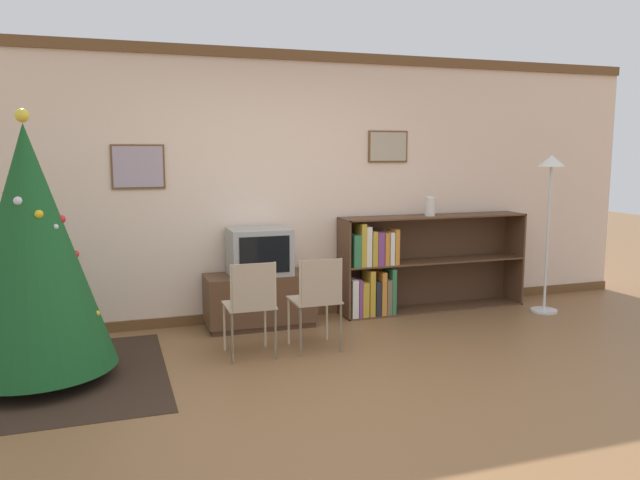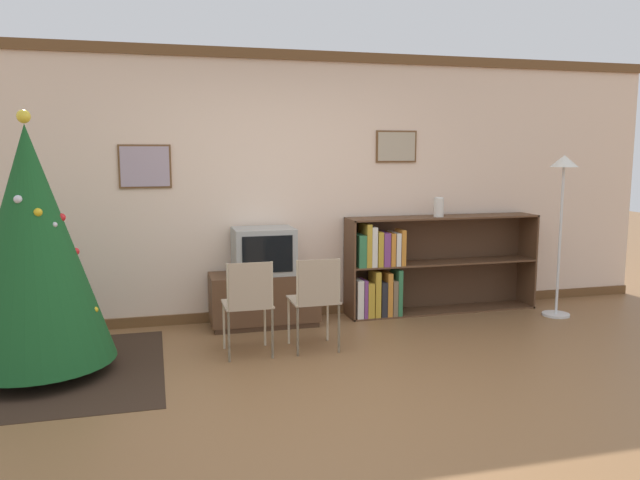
# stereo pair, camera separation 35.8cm
# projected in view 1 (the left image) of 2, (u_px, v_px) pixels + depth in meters

# --- Properties ---
(ground_plane) EXTENTS (24.00, 24.00, 0.00)m
(ground_plane) POSITION_uv_depth(u_px,v_px,m) (345.00, 395.00, 4.41)
(ground_plane) COLOR brown
(wall_back) EXTENTS (8.61, 0.11, 2.70)m
(wall_back) POSITION_uv_depth(u_px,v_px,m) (267.00, 187.00, 6.28)
(wall_back) COLOR beige
(wall_back) RESTS_ON ground_plane
(area_rug) EXTENTS (1.85, 1.87, 0.01)m
(area_rug) POSITION_uv_depth(u_px,v_px,m) (40.00, 380.00, 4.69)
(area_rug) COLOR #332319
(area_rug) RESTS_ON ground_plane
(christmas_tree) EXTENTS (1.15, 1.15, 2.00)m
(christmas_tree) POSITION_uv_depth(u_px,v_px,m) (31.00, 249.00, 4.55)
(christmas_tree) COLOR maroon
(christmas_tree) RESTS_ON area_rug
(tv_console) EXTENTS (1.05, 0.46, 0.52)m
(tv_console) POSITION_uv_depth(u_px,v_px,m) (260.00, 300.00, 6.11)
(tv_console) COLOR #412A1A
(tv_console) RESTS_ON ground_plane
(television) EXTENTS (0.59, 0.45, 0.45)m
(television) POSITION_uv_depth(u_px,v_px,m) (259.00, 251.00, 6.04)
(television) COLOR #9E9E99
(television) RESTS_ON tv_console
(folding_chair_left) EXTENTS (0.40, 0.40, 0.82)m
(folding_chair_left) POSITION_uv_depth(u_px,v_px,m) (251.00, 303.00, 5.13)
(folding_chair_left) COLOR tan
(folding_chair_left) RESTS_ON ground_plane
(folding_chair_right) EXTENTS (0.40, 0.40, 0.82)m
(folding_chair_right) POSITION_uv_depth(u_px,v_px,m) (317.00, 298.00, 5.31)
(folding_chair_right) COLOR tan
(folding_chair_right) RESTS_ON ground_plane
(bookshelf) EXTENTS (2.09, 0.36, 1.03)m
(bookshelf) POSITION_uv_depth(u_px,v_px,m) (400.00, 267.00, 6.63)
(bookshelf) COLOR brown
(bookshelf) RESTS_ON ground_plane
(vase) EXTENTS (0.11, 0.11, 0.21)m
(vase) POSITION_uv_depth(u_px,v_px,m) (430.00, 206.00, 6.60)
(vase) COLOR silver
(vase) RESTS_ON bookshelf
(standing_lamp) EXTENTS (0.28, 0.28, 1.67)m
(standing_lamp) POSITION_uv_depth(u_px,v_px,m) (550.00, 192.00, 6.51)
(standing_lamp) COLOR silver
(standing_lamp) RESTS_ON ground_plane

